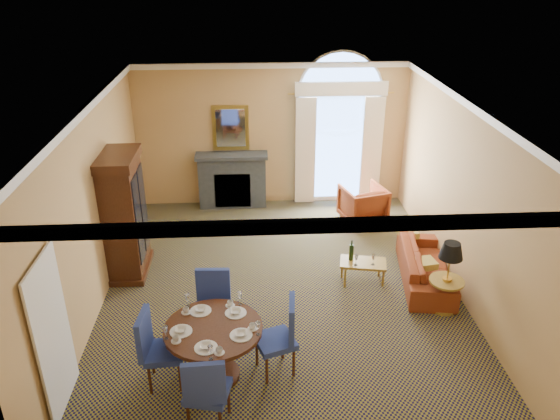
{
  "coord_description": "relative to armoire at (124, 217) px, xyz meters",
  "views": [
    {
      "loc": [
        -0.49,
        -7.91,
        5.3
      ],
      "look_at": [
        0.0,
        0.5,
        1.3
      ],
      "focal_mm": 35.0,
      "sensor_mm": 36.0,
      "label": 1
    }
  ],
  "objects": [
    {
      "name": "ground",
      "position": [
        2.72,
        -0.83,
        -1.08
      ],
      "size": [
        7.5,
        7.5,
        0.0
      ],
      "primitive_type": "plane",
      "color": "black",
      "rests_on": "ground"
    },
    {
      "name": "coffee_table",
      "position": [
        4.14,
        -0.63,
        -0.69
      ],
      "size": [
        0.87,
        0.59,
        0.79
      ],
      "rotation": [
        0.0,
        0.0,
        -0.2
      ],
      "color": "olive",
      "rests_on": "ground"
    },
    {
      "name": "sofa",
      "position": [
        5.27,
        -0.66,
        -0.79
      ],
      "size": [
        1.08,
        2.12,
        0.59
      ],
      "primitive_type": "imported",
      "rotation": [
        0.0,
        0.0,
        1.42
      ],
      "color": "maroon",
      "rests_on": "ground"
    },
    {
      "name": "side_table",
      "position": [
        5.32,
        -1.53,
        -0.3
      ],
      "size": [
        0.56,
        0.56,
        1.21
      ],
      "color": "olive",
      "rests_on": "ground"
    },
    {
      "name": "room_envelope",
      "position": [
        2.69,
        -0.16,
        1.42
      ],
      "size": [
        6.04,
        7.52,
        3.45
      ],
      "color": "tan",
      "rests_on": "ground"
    },
    {
      "name": "dining_chair_west",
      "position": [
        0.92,
        -2.96,
        -0.44
      ],
      "size": [
        0.56,
        0.54,
        1.13
      ],
      "rotation": [
        0.0,
        0.0,
        -1.5
      ],
      "color": "navy",
      "rests_on": "ground"
    },
    {
      "name": "dining_chair_north",
      "position": [
        1.65,
        -2.03,
        -0.44
      ],
      "size": [
        0.56,
        0.56,
        1.13
      ],
      "rotation": [
        0.0,
        0.0,
        3.26
      ],
      "color": "navy",
      "rests_on": "ground"
    },
    {
      "name": "armchair",
      "position": [
        4.62,
        1.76,
        -0.69
      ],
      "size": [
        1.06,
        1.08,
        0.8
      ],
      "primitive_type": "imported",
      "rotation": [
        0.0,
        0.0,
        3.41
      ],
      "color": "maroon",
      "rests_on": "ground"
    },
    {
      "name": "dining_table",
      "position": [
        1.69,
        -2.88,
        -0.47
      ],
      "size": [
        1.31,
        1.31,
        1.03
      ],
      "color": "#32170B",
      "rests_on": "ground"
    },
    {
      "name": "armoire",
      "position": [
        0.0,
        0.0,
        0.0
      ],
      "size": [
        0.65,
        1.15,
        2.25
      ],
      "color": "#32170B",
      "rests_on": "ground"
    },
    {
      "name": "dining_chair_east",
      "position": [
        2.62,
        -2.8,
        -0.44
      ],
      "size": [
        0.64,
        0.64,
        1.13
      ],
      "rotation": [
        0.0,
        0.0,
        1.9
      ],
      "color": "navy",
      "rests_on": "ground"
    },
    {
      "name": "dining_chair_south",
      "position": [
        1.65,
        -3.81,
        -0.44
      ],
      "size": [
        0.6,
        0.6,
        1.13
      ],
      "rotation": [
        0.0,
        0.0,
        -0.23
      ],
      "color": "navy",
      "rests_on": "ground"
    }
  ]
}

